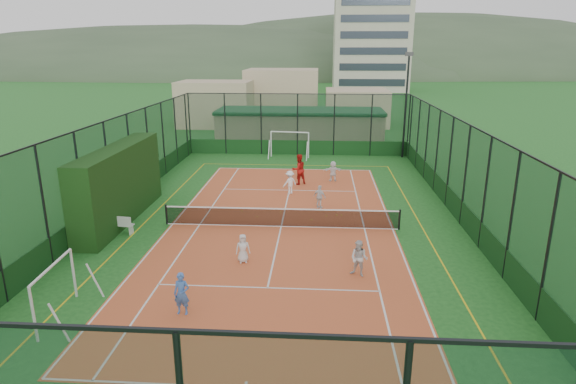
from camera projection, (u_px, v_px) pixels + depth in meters
The scene contains 20 objects.
ground at pixel (281, 227), 23.91m from camera, with size 300.00×300.00×0.00m, color #1E581F.
court_slab at pixel (281, 227), 23.91m from camera, with size 11.17×23.97×0.01m, color #CC5C2D.
tennis_net at pixel (281, 217), 23.76m from camera, with size 11.67×0.12×1.06m, color black, non-canonical shape.
perimeter_fence at pixel (281, 178), 23.20m from camera, with size 18.12×34.12×5.00m, color #113420, non-canonical shape.
floodlight_ne at pixel (406, 106), 38.06m from camera, with size 0.60×0.26×8.25m, color black, non-canonical shape.
clubhouse at pixel (300, 126), 44.49m from camera, with size 15.20×7.20×3.15m, color tan, non-canonical shape.
apartment_tower at pixel (372, 15), 97.25m from camera, with size 15.00×12.00×30.00m, color beige.
distant_hills at pixel (315, 74), 167.30m from camera, with size 200.00×60.00×24.00m, color #384C33, non-canonical shape.
hedge_left at pixel (119, 184), 24.42m from camera, with size 1.30×8.69×3.80m, color black.
white_bench at pixel (116, 224), 22.98m from camera, with size 1.68×0.46×0.94m, color white, non-canonical shape.
futsal_goal_near at pixel (55, 292), 15.61m from camera, with size 0.82×2.83×1.83m, color white, non-canonical shape.
futsal_goal_far at pixel (290, 145), 38.92m from camera, with size 3.19×0.93×2.06m, color white, non-canonical shape.
child_near_left at pixel (243, 248), 19.79m from camera, with size 0.59×0.39×1.22m, color silver.
child_near_mid at pixel (182, 294), 15.87m from camera, with size 0.54×0.35×1.47m, color #4471C0.
child_near_right at pixel (359, 259), 18.55m from camera, with size 0.70×0.55×1.45m, color silver.
child_far_left at pixel (290, 182), 29.13m from camera, with size 0.93×0.53×1.44m, color white.
child_far_right at pixel (320, 197), 26.48m from camera, with size 0.77×0.32×1.31m, color white.
child_far_back at pixel (333, 171), 31.94m from camera, with size 1.26×0.40×1.36m, color white.
coach at pixel (299, 169), 31.14m from camera, with size 0.96×0.75×1.98m, color #A91612.
tennis_balls at pixel (299, 215), 25.48m from camera, with size 5.44×1.19×0.07m.
Camera 1 is at (1.81, -22.34, 8.51)m, focal length 30.00 mm.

